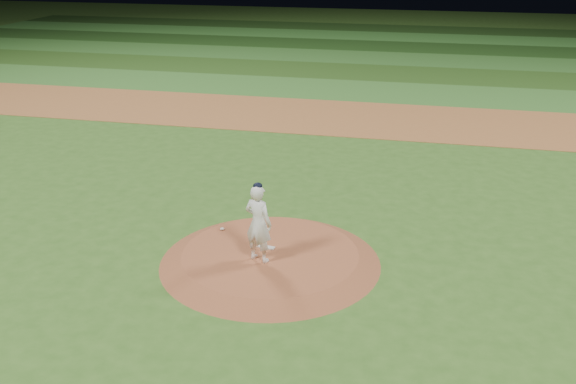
{
  "coord_description": "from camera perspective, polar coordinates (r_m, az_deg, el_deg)",
  "views": [
    {
      "loc": [
        3.59,
        -13.79,
        7.58
      ],
      "look_at": [
        0.0,
        2.0,
        1.1
      ],
      "focal_mm": 40.0,
      "sensor_mm": 36.0,
      "label": 1
    }
  ],
  "objects": [
    {
      "name": "pitcher_on_mound",
      "position": [
        15.27,
        -2.65,
        -2.76
      ],
      "size": [
        0.82,
        0.67,
        2.01
      ],
      "color": "white",
      "rests_on": "pitchers_mound"
    },
    {
      "name": "outfield_stripe_1",
      "position": [
        39.2,
        7.44,
        10.5
      ],
      "size": [
        70.0,
        5.0,
        0.02
      ],
      "primitive_type": "cube",
      "color": "#254B18",
      "rests_on": "ground"
    },
    {
      "name": "rosin_bag",
      "position": [
        17.29,
        -5.87,
        -3.28
      ],
      "size": [
        0.12,
        0.12,
        0.07
      ],
      "primitive_type": "ellipsoid",
      "color": "silver",
      "rests_on": "pitchers_mound"
    },
    {
      "name": "outfield_stripe_2",
      "position": [
        44.09,
        8.12,
        11.72
      ],
      "size": [
        70.0,
        5.0,
        0.02
      ],
      "primitive_type": "cube",
      "color": "#2F6725",
      "rests_on": "ground"
    },
    {
      "name": "pitching_rubber",
      "position": [
        16.31,
        -2.21,
        -4.85
      ],
      "size": [
        0.62,
        0.25,
        0.03
      ],
      "primitive_type": "cube",
      "rotation": [
        0.0,
        0.0,
        -0.18
      ],
      "color": "beige",
      "rests_on": "pitchers_mound"
    },
    {
      "name": "outfield_stripe_5",
      "position": [
        58.89,
        9.5,
        14.14
      ],
      "size": [
        70.0,
        5.0,
        0.02
      ],
      "primitive_type": "cube",
      "color": "#1C3F14",
      "rests_on": "ground"
    },
    {
      "name": "ground",
      "position": [
        16.14,
        -1.58,
        -6.21
      ],
      "size": [
        120.0,
        120.0,
        0.0
      ],
      "primitive_type": "plane",
      "color": "#33601F",
      "rests_on": "ground"
    },
    {
      "name": "outfield_stripe_4",
      "position": [
        53.94,
        9.12,
        13.48
      ],
      "size": [
        70.0,
        5.0,
        0.02
      ],
      "primitive_type": "cube",
      "color": "#33762B",
      "rests_on": "ground"
    },
    {
      "name": "pitchers_mound",
      "position": [
        16.08,
        -1.59,
        -5.82
      ],
      "size": [
        5.5,
        5.5,
        0.25
      ],
      "primitive_type": "cone",
      "color": "brown",
      "rests_on": "ground"
    },
    {
      "name": "outfield_stripe_3",
      "position": [
        49.01,
        8.67,
        12.69
      ],
      "size": [
        70.0,
        5.0,
        0.02
      ],
      "primitive_type": "cube",
      "color": "#1B3F14",
      "rests_on": "ground"
    },
    {
      "name": "infield_dirt_band",
      "position": [
        29.03,
        5.3,
        6.6
      ],
      "size": [
        70.0,
        6.0,
        0.02
      ],
      "primitive_type": "cube",
      "color": "#9A5D30",
      "rests_on": "ground"
    },
    {
      "name": "outfield_stripe_0",
      "position": [
        34.33,
        6.57,
        8.93
      ],
      "size": [
        70.0,
        5.0,
        0.02
      ],
      "primitive_type": "cube",
      "color": "#346F28",
      "rests_on": "ground"
    }
  ]
}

